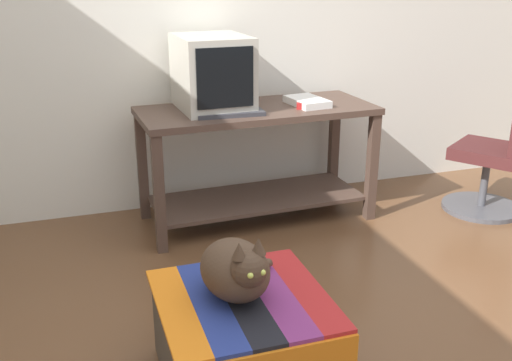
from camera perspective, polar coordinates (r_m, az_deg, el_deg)
name	(u,v)px	position (r m, az deg, el deg)	size (l,w,h in m)	color
back_wall	(203,10)	(3.97, -5.09, 16.08)	(8.00, 0.10, 2.60)	silver
desk	(257,144)	(3.74, 0.10, 3.53)	(1.48, 0.66, 0.74)	#4C382D
tv_monitor	(212,73)	(3.62, -4.23, 10.26)	(0.43, 0.53, 0.44)	#BCB7A8
keyboard	(230,113)	(3.48, -2.55, 6.48)	(0.40, 0.15, 0.02)	#333338
book	(307,102)	(3.76, 4.94, 7.59)	(0.19, 0.30, 0.04)	white
ottoman_with_blanket	(243,340)	(2.40, -1.23, -15.07)	(0.64, 0.67, 0.38)	#4C4238
cat	(237,269)	(2.24, -1.85, -8.56)	(0.36, 0.39, 0.29)	#473323
office_chair	(497,157)	(4.19, 22.22, 2.11)	(0.58, 0.58, 0.89)	#4C4C51
stapler	(306,106)	(3.64, 4.81, 7.17)	(0.04, 0.11, 0.04)	#A31E1E
pen	(312,100)	(3.89, 5.42, 7.74)	(0.01, 0.01, 0.14)	black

